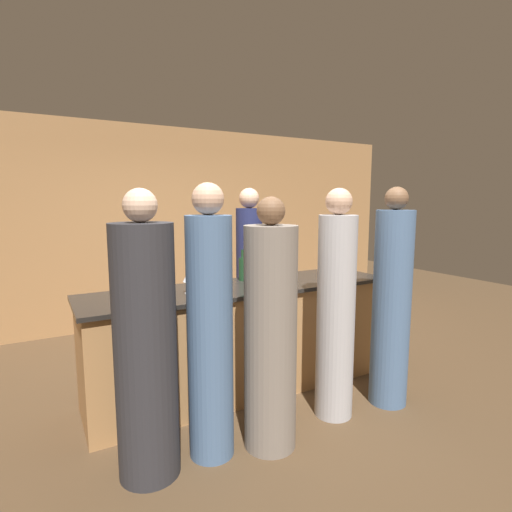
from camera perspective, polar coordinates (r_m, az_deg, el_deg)
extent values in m
plane|color=#4C3823|center=(3.99, -1.66, -18.29)|extent=(14.00, 14.00, 0.00)
cube|color=#A37547|center=(5.92, -12.98, 4.19)|extent=(8.00, 0.06, 2.80)
cube|color=#B27F4C|center=(3.81, -1.69, -11.82)|extent=(2.83, 0.69, 0.96)
cube|color=black|center=(3.67, -1.72, -4.52)|extent=(2.89, 0.75, 0.03)
cylinder|color=#1E234C|center=(4.55, -0.96, -3.80)|extent=(0.30, 0.30, 1.68)
sphere|color=tan|center=(4.45, -0.99, 8.27)|extent=(0.22, 0.22, 0.22)
cylinder|color=gray|center=(2.87, 2.06, -11.76)|extent=(0.37, 0.37, 1.60)
sphere|color=brown|center=(2.70, 2.15, 6.45)|extent=(0.19, 0.19, 0.19)
cylinder|color=#4C6B93|center=(2.77, -6.56, -11.69)|extent=(0.31, 0.31, 1.67)
sphere|color=tan|center=(2.61, -6.89, 8.11)|extent=(0.21, 0.21, 0.21)
cylinder|color=#2D2D33|center=(2.66, -15.46, -13.22)|extent=(0.39, 0.39, 1.63)
sphere|color=beige|center=(2.49, -16.24, 6.96)|extent=(0.21, 0.21, 0.21)
cylinder|color=#B2B2B7|center=(3.32, 11.30, -8.65)|extent=(0.31, 0.31, 1.65)
sphere|color=tan|center=(3.18, 11.76, 7.64)|extent=(0.21, 0.21, 0.21)
cylinder|color=#4C6B93|center=(3.64, 18.76, -7.17)|extent=(0.32, 0.32, 1.69)
sphere|color=brown|center=(3.52, 19.45, 7.78)|extent=(0.19, 0.19, 0.19)
cylinder|color=black|center=(3.15, -15.04, -4.74)|extent=(0.08, 0.08, 0.19)
cylinder|color=black|center=(3.12, -15.12, -2.33)|extent=(0.03, 0.03, 0.07)
cylinder|color=black|center=(4.12, 5.25, -1.40)|extent=(0.08, 0.08, 0.22)
cylinder|color=black|center=(4.10, 5.27, 0.60)|extent=(0.03, 0.03, 0.07)
cylinder|color=#19381E|center=(3.88, -1.96, -1.89)|extent=(0.07, 0.07, 0.22)
cylinder|color=#19381E|center=(3.86, -1.97, 0.33)|extent=(0.03, 0.03, 0.08)
cylinder|color=#9E9993|center=(3.60, -16.72, -3.05)|extent=(0.15, 0.15, 0.22)
cylinder|color=silver|center=(3.56, 2.18, -4.60)|extent=(0.05, 0.05, 0.00)
cylinder|color=silver|center=(3.55, 2.18, -3.88)|extent=(0.01, 0.01, 0.09)
cone|color=silver|center=(3.53, 2.19, -2.66)|extent=(0.06, 0.06, 0.07)
cylinder|color=silver|center=(3.41, -9.70, -5.25)|extent=(0.05, 0.05, 0.00)
cylinder|color=silver|center=(3.40, -9.72, -4.44)|extent=(0.01, 0.01, 0.09)
cone|color=silver|center=(3.38, -9.76, -3.00)|extent=(0.08, 0.08, 0.08)
cylinder|color=silver|center=(4.18, 11.52, -2.87)|extent=(0.05, 0.05, 0.00)
cylinder|color=silver|center=(4.17, 11.54, -2.25)|extent=(0.01, 0.01, 0.09)
cone|color=silver|center=(4.16, 11.57, -1.16)|extent=(0.07, 0.07, 0.07)
cylinder|color=silver|center=(3.61, 3.23, -4.40)|extent=(0.05, 0.05, 0.00)
cylinder|color=silver|center=(3.61, 3.24, -3.74)|extent=(0.01, 0.01, 0.08)
cone|color=silver|center=(3.59, 3.25, -2.57)|extent=(0.08, 0.08, 0.07)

